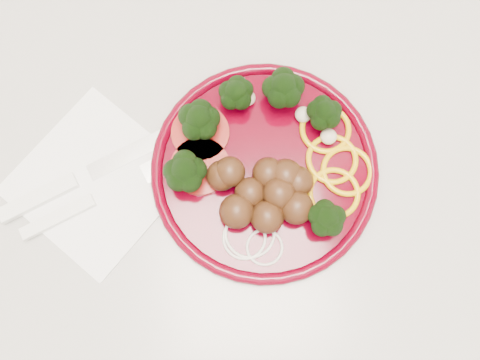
{
  "coord_description": "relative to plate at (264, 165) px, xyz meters",
  "views": [
    {
      "loc": [
        0.2,
        1.53,
        1.5
      ],
      "look_at": [
        0.22,
        1.66,
        0.92
      ],
      "focal_mm": 40.0,
      "sensor_mm": 36.0,
      "label": 1
    }
  ],
  "objects": [
    {
      "name": "counter",
      "position": [
        -0.25,
        0.03,
        -0.47
      ],
      "size": [
        2.4,
        0.6,
        0.9
      ],
      "color": "silver",
      "rests_on": "ground"
    },
    {
      "name": "knife",
      "position": [
        -0.22,
        0.01,
        -0.01
      ],
      "size": [
        0.23,
        0.1,
        0.01
      ],
      "rotation": [
        0.0,
        0.0,
        0.34
      ],
      "color": "silver",
      "rests_on": "napkin"
    },
    {
      "name": "napkin",
      "position": [
        -0.19,
        0.01,
        -0.02
      ],
      "size": [
        0.23,
        0.23,
        0.0
      ],
      "primitive_type": "cube",
      "rotation": [
        0.0,
        0.0,
        0.74
      ],
      "color": "white",
      "rests_on": "counter"
    },
    {
      "name": "plate",
      "position": [
        0.0,
        0.0,
        0.0
      ],
      "size": [
        0.26,
        0.26,
        0.06
      ],
      "rotation": [
        0.0,
        0.0,
        -0.37
      ],
      "color": "#4E000E",
      "rests_on": "counter"
    },
    {
      "name": "fork",
      "position": [
        -0.21,
        -0.02,
        -0.01
      ],
      "size": [
        0.2,
        0.09,
        0.01
      ],
      "rotation": [
        0.0,
        0.0,
        0.34
      ],
      "color": "white",
      "rests_on": "napkin"
    }
  ]
}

